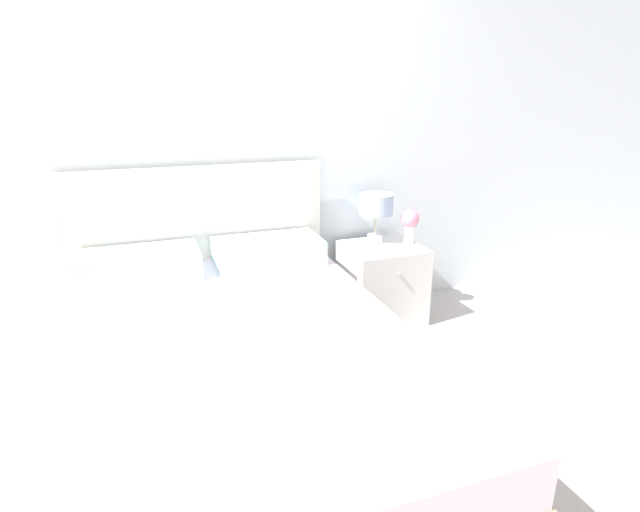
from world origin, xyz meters
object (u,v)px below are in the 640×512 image
Objects in this scene: table_lamp at (376,207)px; flower_vase at (410,222)px; nightstand at (381,283)px; bed at (234,368)px.

flower_vase is at bearing -24.80° from table_lamp.
nightstand is 1.57× the size of table_lamp.
nightstand is (1.12, 0.76, -0.01)m from bed.
bed reaches higher than flower_vase.
table_lamp is 1.43× the size of flower_vase.
nightstand is at bearing 179.82° from flower_vase.
bed is 1.56m from flower_vase.
bed is at bearing -142.30° from table_lamp.
flower_vase is (0.19, -0.00, 0.39)m from nightstand.
bed is 1.35m from nightstand.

